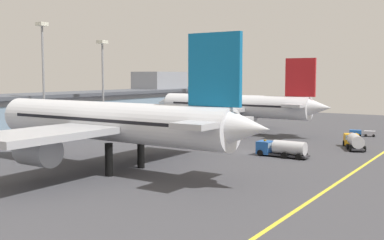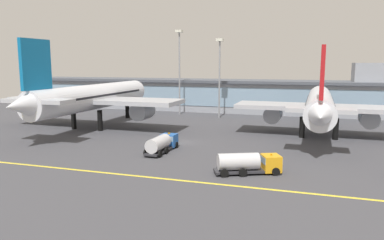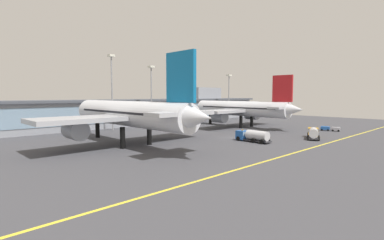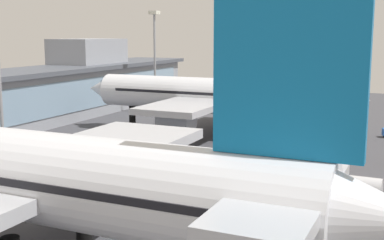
{
  "view_description": "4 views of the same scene",
  "coord_description": "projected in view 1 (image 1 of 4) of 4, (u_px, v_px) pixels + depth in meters",
  "views": [
    {
      "loc": [
        -77.23,
        -39.13,
        14.05
      ],
      "look_at": [
        0.81,
        11.39,
        5.2
      ],
      "focal_mm": 44.44,
      "sensor_mm": 36.0,
      "label": 1
    },
    {
      "loc": [
        22.31,
        -65.22,
        14.98
      ],
      "look_at": [
        -0.19,
        5.15,
        3.55
      ],
      "focal_mm": 34.61,
      "sensor_mm": 36.0,
      "label": 2
    },
    {
      "loc": [
        -61.24,
        -48.75,
        11.42
      ],
      "look_at": [
        -6.04,
        8.11,
        4.65
      ],
      "focal_mm": 27.3,
      "sensor_mm": 36.0,
      "label": 3
    },
    {
      "loc": [
        -49.89,
        -14.67,
        16.08
      ],
      "look_at": [
        0.47,
        7.46,
        6.76
      ],
      "focal_mm": 47.76,
      "sensor_mm": 36.0,
      "label": 4
    }
  ],
  "objects": [
    {
      "name": "ground_plane",
      "position": [
        242.0,
        152.0,
        87.04
      ],
      "size": [
        194.75,
        194.75,
        0.0
      ],
      "primitive_type": "plane",
      "color": "#424247"
    },
    {
      "name": "taxiway_centreline_stripe",
      "position": [
        366.0,
        164.0,
        75.13
      ],
      "size": [
        155.8,
        0.5,
        0.01
      ],
      "primitive_type": "cube",
      "color": "yellow",
      "rests_on": "ground"
    },
    {
      "name": "terminal_building",
      "position": [
        68.0,
        111.0,
        114.32
      ],
      "size": [
        142.11,
        14.0,
        15.01
      ],
      "color": "#9399A3",
      "rests_on": "ground"
    },
    {
      "name": "airliner_near_left",
      "position": [
        110.0,
        122.0,
        70.02
      ],
      "size": [
        41.46,
        51.1,
        19.3
      ],
      "rotation": [
        0.0,
        0.0,
        1.56
      ],
      "color": "black",
      "rests_on": "ground"
    },
    {
      "name": "airliner_near_right",
      "position": [
        234.0,
        106.0,
        114.58
      ],
      "size": [
        34.21,
        46.95,
        17.73
      ],
      "rotation": [
        0.0,
        0.0,
        1.55
      ],
      "color": "black",
      "rests_on": "ground"
    },
    {
      "name": "fuel_tanker_truck",
      "position": [
        281.0,
        148.0,
        81.46
      ],
      "size": [
        3.16,
        9.12,
        2.9
      ],
      "rotation": [
        0.0,
        0.0,
        1.54
      ],
      "color": "black",
      "rests_on": "ground"
    },
    {
      "name": "baggage_tug_near",
      "position": [
        354.0,
        141.0,
        90.59
      ],
      "size": [
        9.24,
        5.98,
        2.9
      ],
      "rotation": [
        0.0,
        0.0,
        0.42
      ],
      "color": "black",
      "rests_on": "ground"
    },
    {
      "name": "service_truck_far",
      "position": [
        362.0,
        133.0,
        108.99
      ],
      "size": [
        3.02,
        5.8,
        1.4
      ],
      "rotation": [
        0.0,
        0.0,
        1.83
      ],
      "color": "black",
      "rests_on": "ground"
    },
    {
      "name": "apron_light_mast_west",
      "position": [
        103.0,
        74.0,
        102.49
      ],
      "size": [
        1.8,
        1.8,
        21.41
      ],
      "color": "gray",
      "rests_on": "ground"
    },
    {
      "name": "apron_light_mast_centre",
      "position": [
        204.0,
        76.0,
        139.43
      ],
      "size": [
        1.8,
        1.8,
        20.59
      ],
      "color": "gray",
      "rests_on": "ground"
    },
    {
      "name": "apron_light_mast_east",
      "position": [
        43.0,
        66.0,
        93.62
      ],
      "size": [
        1.8,
        1.8,
        24.29
      ],
      "color": "gray",
      "rests_on": "ground"
    }
  ]
}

